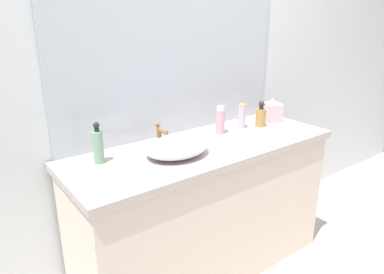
{
  "coord_description": "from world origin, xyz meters",
  "views": [
    {
      "loc": [
        -1.34,
        -1.15,
        1.63
      ],
      "look_at": [
        -0.2,
        0.37,
        0.96
      ],
      "focal_mm": 33.28,
      "sensor_mm": 36.0,
      "label": 1
    }
  ],
  "objects_px": {
    "lotion_bottle": "(220,120)",
    "perfume_bottle": "(242,116)",
    "soap_dispenser": "(98,146)",
    "tissue_box": "(272,111)",
    "sink_basin": "(176,147)",
    "spray_can": "(261,116)"
  },
  "relations": [
    {
      "from": "soap_dispenser",
      "to": "tissue_box",
      "type": "bearing_deg",
      "value": -0.93
    },
    {
      "from": "soap_dispenser",
      "to": "tissue_box",
      "type": "xyz_separation_m",
      "value": [
        1.32,
        -0.02,
        -0.02
      ]
    },
    {
      "from": "soap_dispenser",
      "to": "spray_can",
      "type": "bearing_deg",
      "value": -3.21
    },
    {
      "from": "sink_basin",
      "to": "lotion_bottle",
      "type": "relative_size",
      "value": 2.01
    },
    {
      "from": "lotion_bottle",
      "to": "sink_basin",
      "type": "bearing_deg",
      "value": -162.37
    },
    {
      "from": "soap_dispenser",
      "to": "tissue_box",
      "type": "relative_size",
      "value": 1.33
    },
    {
      "from": "lotion_bottle",
      "to": "tissue_box",
      "type": "distance_m",
      "value": 0.49
    },
    {
      "from": "soap_dispenser",
      "to": "spray_can",
      "type": "height_order",
      "value": "soap_dispenser"
    },
    {
      "from": "lotion_bottle",
      "to": "tissue_box",
      "type": "xyz_separation_m",
      "value": [
        0.49,
        -0.01,
        -0.02
      ]
    },
    {
      "from": "lotion_bottle",
      "to": "perfume_bottle",
      "type": "relative_size",
      "value": 1.1
    },
    {
      "from": "lotion_bottle",
      "to": "perfume_bottle",
      "type": "bearing_deg",
      "value": -0.21
    },
    {
      "from": "perfume_bottle",
      "to": "spray_can",
      "type": "xyz_separation_m",
      "value": [
        0.14,
        -0.05,
        -0.01
      ]
    },
    {
      "from": "sink_basin",
      "to": "soap_dispenser",
      "type": "distance_m",
      "value": 0.42
    },
    {
      "from": "soap_dispenser",
      "to": "lotion_bottle",
      "type": "xyz_separation_m",
      "value": [
        0.82,
        -0.02,
        -0.01
      ]
    },
    {
      "from": "tissue_box",
      "to": "perfume_bottle",
      "type": "bearing_deg",
      "value": 179.11
    },
    {
      "from": "sink_basin",
      "to": "spray_can",
      "type": "relative_size",
      "value": 2.04
    },
    {
      "from": "perfume_bottle",
      "to": "tissue_box",
      "type": "height_order",
      "value": "tissue_box"
    },
    {
      "from": "sink_basin",
      "to": "tissue_box",
      "type": "height_order",
      "value": "tissue_box"
    },
    {
      "from": "sink_basin",
      "to": "tissue_box",
      "type": "distance_m",
      "value": 0.94
    },
    {
      "from": "soap_dispenser",
      "to": "lotion_bottle",
      "type": "height_order",
      "value": "soap_dispenser"
    },
    {
      "from": "soap_dispenser",
      "to": "tissue_box",
      "type": "height_order",
      "value": "soap_dispenser"
    },
    {
      "from": "soap_dispenser",
      "to": "perfume_bottle",
      "type": "bearing_deg",
      "value": -0.94
    }
  ]
}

